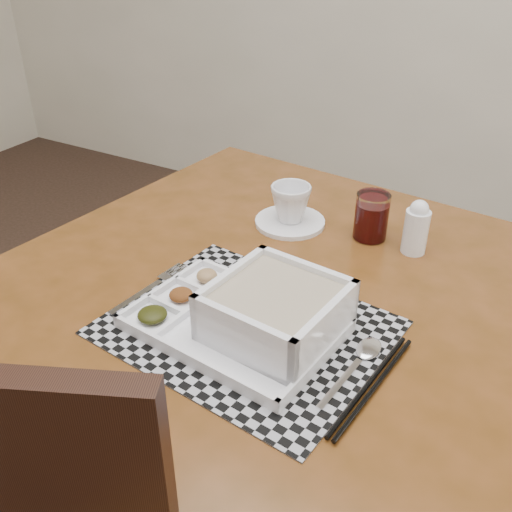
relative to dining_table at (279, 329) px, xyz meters
The scene contains 10 objects.
dining_table is the anchor object (origin of this frame).
placemat 0.14m from the dining_table, 90.89° to the right, with size 0.43×0.34×0.00m, color #9F9FA6.
serving_tray 0.17m from the dining_table, 75.36° to the right, with size 0.34×0.25×0.09m.
fork 0.25m from the dining_table, 154.29° to the right, with size 0.04×0.19×0.00m.
spoon 0.22m from the dining_table, 23.42° to the right, with size 0.04×0.18×0.01m.
chopsticks 0.28m from the dining_table, 32.52° to the right, with size 0.04×0.24×0.01m.
saucer 0.28m from the dining_table, 112.75° to the left, with size 0.15×0.15×0.01m, color white.
cup 0.29m from the dining_table, 112.75° to the left, with size 0.09×0.09×0.08m, color white.
juice_glass 0.30m from the dining_table, 75.96° to the left, with size 0.07×0.07×0.10m.
creamer_bottle 0.33m from the dining_table, 58.08° to the left, with size 0.05×0.05×0.11m.
Camera 1 is at (0.69, -0.05, 1.36)m, focal length 40.00 mm.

